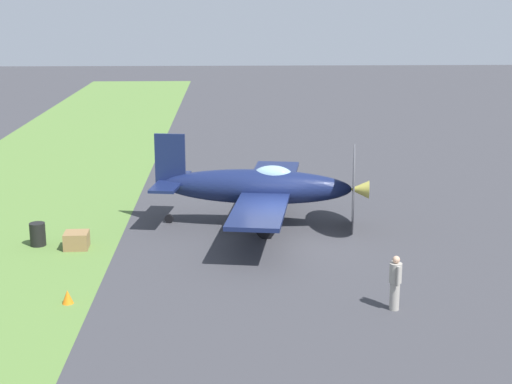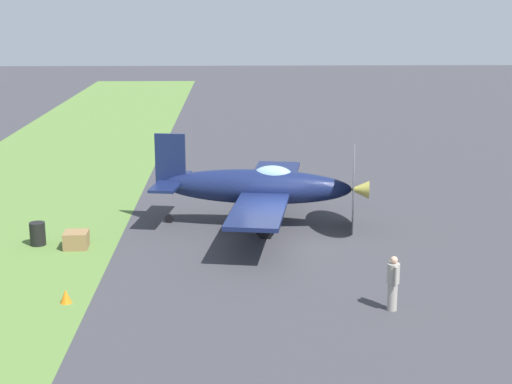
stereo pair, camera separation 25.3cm
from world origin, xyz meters
name	(u,v)px [view 1 (the left image)]	position (x,y,z in m)	size (l,w,h in m)	color
ground_plane	(278,245)	(0.00, 0.00, 0.00)	(160.00, 160.00, 0.00)	#38383D
airplane_lead	(260,187)	(-2.60, -0.59, 1.68)	(11.31, 8.99, 4.00)	#141E47
ground_crew_chief	(395,282)	(6.48, 3.15, 0.91)	(0.63, 0.38, 1.73)	#9E998E
fuel_drum	(38,234)	(-0.24, -9.26, 0.45)	(0.60, 0.60, 0.90)	black
supply_crate	(77,240)	(0.16, -7.70, 0.32)	(0.90, 0.90, 0.64)	olive
runway_marker_cone	(68,297)	(5.66, -6.95, 0.22)	(0.36, 0.36, 0.44)	orange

